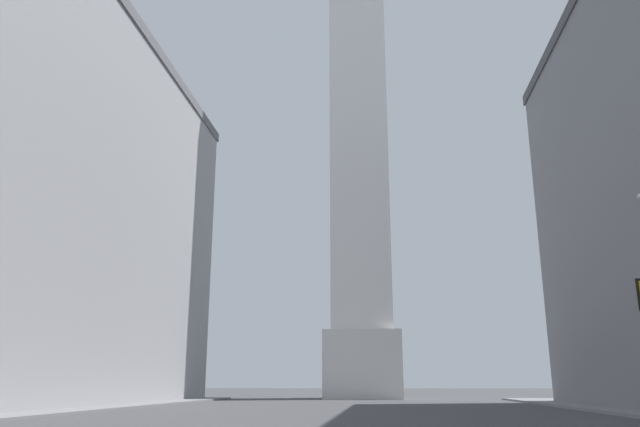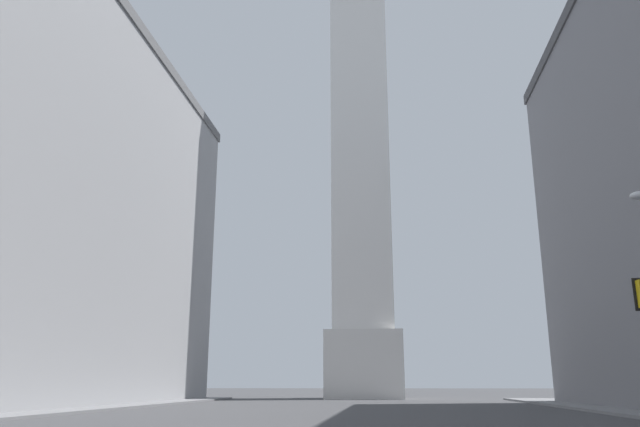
# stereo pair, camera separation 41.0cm
# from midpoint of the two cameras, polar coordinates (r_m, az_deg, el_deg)

# --- Properties ---
(obelisk) EXTENTS (7.79, 7.79, 63.56)m
(obelisk) POSITION_cam_midpoint_polar(r_m,az_deg,el_deg) (71.76, 3.44, 8.34)
(obelisk) COLOR silver
(obelisk) RESTS_ON ground_plane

